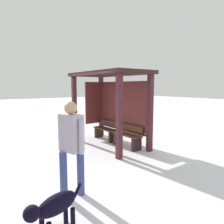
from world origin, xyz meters
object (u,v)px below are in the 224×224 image
Objects in this scene: bus_shelter at (111,92)px; person_walking at (71,141)px; dog at (54,207)px; bench_center_inside at (127,137)px; bench_left_inside at (106,131)px.

person_walking is at bearing -47.25° from bus_shelter.
person_walking is 1.26m from dog.
bench_center_inside is (0.74, 0.15, -1.52)m from bus_shelter.
bench_center_inside is at bearing 126.62° from dog.
dog is at bearing -42.43° from bench_left_inside.
person_walking is at bearing -57.87° from bench_center_inside.
bench_left_inside is 1.00× the size of bench_center_inside.
bus_shelter is 1.73× the size of person_walking.
bench_left_inside is at bearing 137.57° from dog.
bench_left_inside is 1.27m from bench_center_inside.
bus_shelter reaches higher than person_walking.
dog is (3.96, -3.62, 0.08)m from bench_left_inside.
bench_center_inside is 1.23× the size of dog.
bench_left_inside is at bearing 179.97° from bench_center_inside.
dog is (2.69, -3.62, 0.08)m from bench_center_inside.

